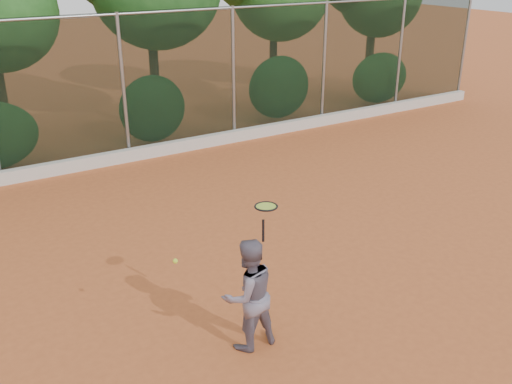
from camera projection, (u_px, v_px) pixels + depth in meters
ground at (290, 289)px, 8.72m from camera, size 80.00×80.00×0.00m
concrete_curb at (132, 155)px, 14.00m from camera, size 24.00×0.20×0.30m
tennis_player at (248, 295)px, 7.19m from camera, size 0.75×0.59×1.53m
chainlink_fence at (123, 84)px, 13.48m from camera, size 24.09×0.09×3.50m
tennis_racket at (266, 209)px, 6.83m from camera, size 0.34×0.34×0.51m
tennis_ball_in_flight at (175, 261)px, 6.85m from camera, size 0.06×0.06×0.06m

